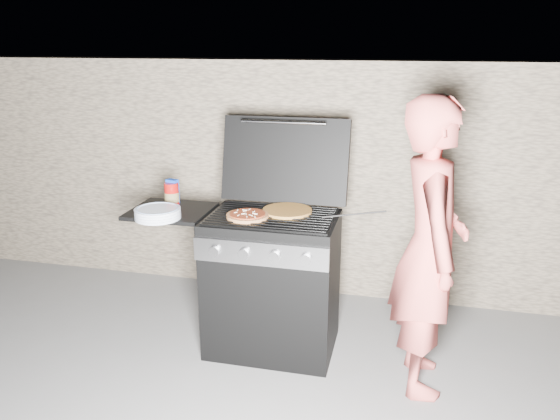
% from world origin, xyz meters
% --- Properties ---
extents(ground, '(50.00, 50.00, 0.00)m').
position_xyz_m(ground, '(0.00, 0.00, 0.00)').
color(ground, '#62605F').
extents(stone_wall, '(8.00, 0.35, 1.80)m').
position_xyz_m(stone_wall, '(0.00, 1.05, 0.90)').
color(stone_wall, gray).
rests_on(stone_wall, ground).
extents(gas_grill, '(1.34, 0.79, 0.91)m').
position_xyz_m(gas_grill, '(-0.25, 0.00, 0.46)').
color(gas_grill, black).
rests_on(gas_grill, ground).
extents(pizza_topped, '(0.30, 0.30, 0.03)m').
position_xyz_m(pizza_topped, '(-0.14, -0.07, 0.93)').
color(pizza_topped, gold).
rests_on(pizza_topped, gas_grill).
extents(pizza_plain, '(0.37, 0.37, 0.02)m').
position_xyz_m(pizza_plain, '(0.07, 0.09, 0.92)').
color(pizza_plain, gold).
rests_on(pizza_plain, gas_grill).
extents(sauce_jar, '(0.11, 0.11, 0.15)m').
position_xyz_m(sauce_jar, '(-0.71, 0.11, 0.98)').
color(sauce_jar, '#A40E0C').
rests_on(sauce_jar, gas_grill).
extents(blue_carton, '(0.08, 0.06, 0.16)m').
position_xyz_m(blue_carton, '(-0.71, 0.13, 0.98)').
color(blue_carton, '#103EC1').
rests_on(blue_carton, gas_grill).
extents(plate_stack, '(0.35, 0.35, 0.06)m').
position_xyz_m(plate_stack, '(-0.67, -0.19, 0.93)').
color(plate_stack, silver).
rests_on(plate_stack, gas_grill).
extents(person, '(0.47, 0.66, 1.68)m').
position_xyz_m(person, '(0.94, -0.16, 0.84)').
color(person, '#CE544D').
rests_on(person, ground).
extents(tongs, '(0.38, 0.01, 0.08)m').
position_xyz_m(tongs, '(0.50, 0.00, 0.95)').
color(tongs, black).
rests_on(tongs, gas_grill).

